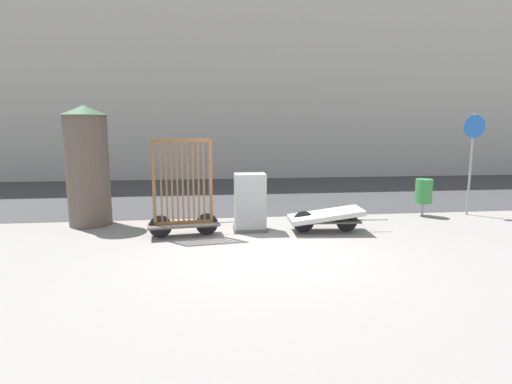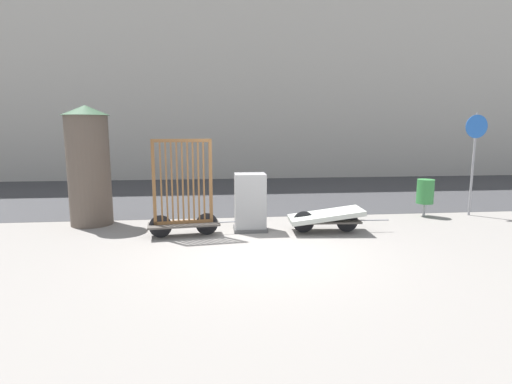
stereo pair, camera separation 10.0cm
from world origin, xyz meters
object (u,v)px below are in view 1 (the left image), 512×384
bike_cart_with_bedframe (184,202)px  bike_cart_with_mattress (326,217)px  utility_cabinet (250,204)px  advertising_column (87,165)px  sign_post (472,148)px  trash_bin (424,191)px

bike_cart_with_bedframe → bike_cart_with_mattress: 3.23m
utility_cabinet → advertising_column: 4.09m
bike_cart_with_mattress → sign_post: size_ratio=0.84×
utility_cabinet → bike_cart_with_bedframe: bearing=-167.1°
bike_cart_with_bedframe → bike_cart_with_mattress: bike_cart_with_bedframe is taller
sign_post → advertising_column: advertising_column is taller
bike_cart_with_mattress → advertising_column: bearing=169.3°
bike_cart_with_bedframe → utility_cabinet: (1.50, 0.34, -0.14)m
advertising_column → sign_post: bearing=-0.0°
bike_cart_with_mattress → trash_bin: size_ratio=2.31×
trash_bin → advertising_column: bearing=-180.0°
sign_post → trash_bin: bearing=179.6°
bike_cart_with_bedframe → trash_bin: bearing=5.2°
utility_cabinet → sign_post: 6.34m
bike_cart_with_bedframe → advertising_column: (-2.37, 1.36, 0.72)m
bike_cart_with_mattress → utility_cabinet: 1.77m
bike_cart_with_mattress → sign_post: bearing=20.0°
sign_post → advertising_column: size_ratio=0.95×
utility_cabinet → bike_cart_with_mattress: bearing=-11.4°
utility_cabinet → sign_post: sign_post is taller
bike_cart_with_bedframe → bike_cart_with_mattress: bearing=-6.9°
bike_cart_with_mattress → advertising_column: (-5.57, 1.36, 1.12)m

